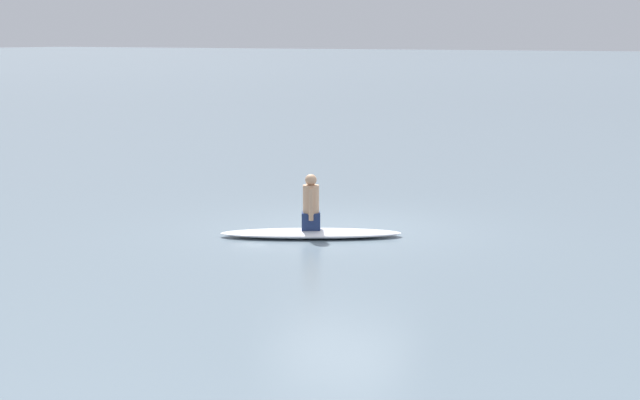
{
  "coord_description": "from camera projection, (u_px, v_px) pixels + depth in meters",
  "views": [
    {
      "loc": [
        8.35,
        -15.45,
        3.44
      ],
      "look_at": [
        -0.01,
        -0.71,
        0.63
      ],
      "focal_mm": 56.05,
      "sensor_mm": 36.0,
      "label": 1
    }
  ],
  "objects": [
    {
      "name": "ground_plane",
      "position": [
        340.0,
        229.0,
        17.88
      ],
      "size": [
        400.0,
        400.0,
        0.0
      ],
      "primitive_type": "plane",
      "color": "slate"
    },
    {
      "name": "surfboard",
      "position": [
        311.0,
        233.0,
        17.15
      ],
      "size": [
        3.06,
        2.18,
        0.13
      ],
      "primitive_type": "ellipsoid",
      "rotation": [
        0.0,
        0.0,
        -2.62
      ],
      "color": "white",
      "rests_on": "ground"
    },
    {
      "name": "person_paddler",
      "position": [
        311.0,
        205.0,
        17.07
      ],
      "size": [
        0.4,
        0.4,
        0.96
      ],
      "rotation": [
        0.0,
        0.0,
        -2.62
      ],
      "color": "navy",
      "rests_on": "surfboard"
    }
  ]
}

